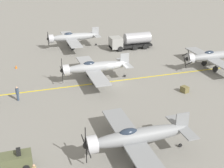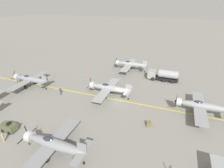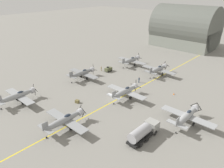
{
  "view_description": "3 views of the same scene",
  "coord_description": "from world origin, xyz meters",
  "px_view_note": "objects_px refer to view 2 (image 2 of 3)",
  "views": [
    {
      "loc": [
        -38.87,
        13.25,
        17.19
      ],
      "look_at": [
        -7.46,
        3.21,
        2.98
      ],
      "focal_mm": 50.0,
      "sensor_mm": 36.0,
      "label": 1
    },
    {
      "loc": [
        -31.17,
        -9.64,
        19.72
      ],
      "look_at": [
        -0.4,
        1.83,
        3.87
      ],
      "focal_mm": 28.0,
      "sensor_mm": 36.0,
      "label": 2
    },
    {
      "loc": [
        33.09,
        -37.1,
        27.43
      ],
      "look_at": [
        -3.68,
        3.09,
        2.64
      ],
      "focal_mm": 35.0,
      "sensor_mm": 36.0,
      "label": 3
    }
  ],
  "objects_px": {
    "airplane_mid_center": "(109,88)",
    "fuel_tanker": "(163,75)",
    "airplane_mid_left": "(53,144)",
    "ground_crew_walking": "(3,137)",
    "ground_crew_inspecting": "(60,91)",
    "traffic_cone": "(86,75)",
    "airplane_far_center": "(30,79)",
    "airplane_mid_right": "(130,64)",
    "airplane_near_center": "(202,106)",
    "tow_tractor": "(9,127)",
    "supply_crate_by_tanker": "(149,124)"
  },
  "relations": [
    {
      "from": "airplane_mid_center",
      "to": "ground_crew_walking",
      "type": "distance_m",
      "value": 21.41
    },
    {
      "from": "airplane_mid_right",
      "to": "traffic_cone",
      "type": "xyz_separation_m",
      "value": [
        -8.56,
        10.77,
        -1.74
      ]
    },
    {
      "from": "airplane_near_center",
      "to": "airplane_mid_left",
      "type": "height_order",
      "value": "airplane_mid_left"
    },
    {
      "from": "airplane_mid_center",
      "to": "airplane_mid_left",
      "type": "xyz_separation_m",
      "value": [
        -18.28,
        1.01,
        -0.0
      ]
    },
    {
      "from": "airplane_mid_right",
      "to": "tow_tractor",
      "type": "bearing_deg",
      "value": 144.7
    },
    {
      "from": "fuel_tanker",
      "to": "tow_tractor",
      "type": "distance_m",
      "value": 36.99
    },
    {
      "from": "airplane_mid_right",
      "to": "tow_tractor",
      "type": "xyz_separation_m",
      "value": [
        -33.96,
        11.53,
        -1.22
      ]
    },
    {
      "from": "fuel_tanker",
      "to": "airplane_far_center",
      "type": "bearing_deg",
      "value": 116.95
    },
    {
      "from": "supply_crate_by_tanker",
      "to": "traffic_cone",
      "type": "distance_m",
      "value": 26.23
    },
    {
      "from": "airplane_mid_center",
      "to": "fuel_tanker",
      "type": "distance_m",
      "value": 16.83
    },
    {
      "from": "airplane_near_center",
      "to": "ground_crew_walking",
      "type": "xyz_separation_m",
      "value": [
        -18.15,
        28.75,
        -1.12
      ]
    },
    {
      "from": "tow_tractor",
      "to": "ground_crew_inspecting",
      "type": "bearing_deg",
      "value": -2.55
    },
    {
      "from": "airplane_mid_left",
      "to": "traffic_cone",
      "type": "height_order",
      "value": "airplane_mid_left"
    },
    {
      "from": "supply_crate_by_tanker",
      "to": "airplane_far_center",
      "type": "bearing_deg",
      "value": 80.68
    },
    {
      "from": "airplane_far_center",
      "to": "fuel_tanker",
      "type": "relative_size",
      "value": 1.5
    },
    {
      "from": "airplane_mid_left",
      "to": "traffic_cone",
      "type": "relative_size",
      "value": 21.82
    },
    {
      "from": "airplane_mid_center",
      "to": "ground_crew_walking",
      "type": "height_order",
      "value": "airplane_mid_center"
    },
    {
      "from": "tow_tractor",
      "to": "airplane_near_center",
      "type": "bearing_deg",
      "value": -62.04
    },
    {
      "from": "tow_tractor",
      "to": "ground_crew_walking",
      "type": "relative_size",
      "value": 1.59
    },
    {
      "from": "airplane_mid_center",
      "to": "ground_crew_inspecting",
      "type": "height_order",
      "value": "airplane_mid_center"
    },
    {
      "from": "airplane_mid_center",
      "to": "traffic_cone",
      "type": "relative_size",
      "value": 21.82
    },
    {
      "from": "fuel_tanker",
      "to": "tow_tractor",
      "type": "bearing_deg",
      "value": 143.99
    },
    {
      "from": "ground_crew_inspecting",
      "to": "supply_crate_by_tanker",
      "type": "relative_size",
      "value": 1.97
    },
    {
      "from": "airplane_near_center",
      "to": "supply_crate_by_tanker",
      "type": "xyz_separation_m",
      "value": [
        -6.59,
        8.55,
        -1.62
      ]
    },
    {
      "from": "ground_crew_walking",
      "to": "airplane_far_center",
      "type": "bearing_deg",
      "value": 31.59
    },
    {
      "from": "fuel_tanker",
      "to": "traffic_cone",
      "type": "bearing_deg",
      "value": 102.15
    },
    {
      "from": "ground_crew_walking",
      "to": "supply_crate_by_tanker",
      "type": "distance_m",
      "value": 23.28
    },
    {
      "from": "airplane_near_center",
      "to": "ground_crew_walking",
      "type": "height_order",
      "value": "airplane_near_center"
    },
    {
      "from": "airplane_near_center",
      "to": "airplane_mid_left",
      "type": "xyz_separation_m",
      "value": [
        -17.5,
        19.81,
        0.0
      ]
    },
    {
      "from": "airplane_mid_center",
      "to": "fuel_tanker",
      "type": "height_order",
      "value": "airplane_mid_center"
    },
    {
      "from": "ground_crew_walking",
      "to": "supply_crate_by_tanker",
      "type": "xyz_separation_m",
      "value": [
        11.56,
        -20.2,
        -0.5
      ]
    },
    {
      "from": "airplane_near_center",
      "to": "fuel_tanker",
      "type": "distance_m",
      "value": 16.26
    },
    {
      "from": "airplane_mid_left",
      "to": "airplane_mid_right",
      "type": "bearing_deg",
      "value": 10.84
    },
    {
      "from": "fuel_tanker",
      "to": "ground_crew_inspecting",
      "type": "bearing_deg",
      "value": 127.88
    },
    {
      "from": "ground_crew_walking",
      "to": "airplane_mid_right",
      "type": "bearing_deg",
      "value": -15.77
    },
    {
      "from": "airplane_mid_right",
      "to": "ground_crew_walking",
      "type": "distance_m",
      "value": 37.56
    },
    {
      "from": "airplane_mid_center",
      "to": "airplane_near_center",
      "type": "bearing_deg",
      "value": -101.39
    },
    {
      "from": "airplane_mid_center",
      "to": "airplane_mid_right",
      "type": "height_order",
      "value": "airplane_mid_center"
    },
    {
      "from": "airplane_near_center",
      "to": "ground_crew_walking",
      "type": "distance_m",
      "value": 34.02
    },
    {
      "from": "airplane_far_center",
      "to": "airplane_mid_right",
      "type": "bearing_deg",
      "value": -28.99
    },
    {
      "from": "ground_crew_inspecting",
      "to": "supply_crate_by_tanker",
      "type": "bearing_deg",
      "value": -101.05
    },
    {
      "from": "ground_crew_walking",
      "to": "ground_crew_inspecting",
      "type": "xyz_separation_m",
      "value": [
        15.64,
        0.73,
        0.12
      ]
    },
    {
      "from": "airplane_mid_right",
      "to": "tow_tractor",
      "type": "height_order",
      "value": "airplane_mid_right"
    },
    {
      "from": "airplane_far_center",
      "to": "fuel_tanker",
      "type": "height_order",
      "value": "airplane_far_center"
    },
    {
      "from": "airplane_near_center",
      "to": "airplane_far_center",
      "type": "height_order",
      "value": "airplane_far_center"
    },
    {
      "from": "airplane_far_center",
      "to": "ground_crew_inspecting",
      "type": "xyz_separation_m",
      "value": [
        -0.9,
        -9.44,
        -1.0
      ]
    },
    {
      "from": "airplane_mid_left",
      "to": "ground_crew_walking",
      "type": "relative_size",
      "value": 7.34
    },
    {
      "from": "tow_tractor",
      "to": "fuel_tanker",
      "type": "bearing_deg",
      "value": -36.01
    },
    {
      "from": "ground_crew_inspecting",
      "to": "fuel_tanker",
      "type": "bearing_deg",
      "value": -52.12
    },
    {
      "from": "traffic_cone",
      "to": "ground_crew_walking",
      "type": "bearing_deg",
      "value": -178.82
    }
  ]
}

